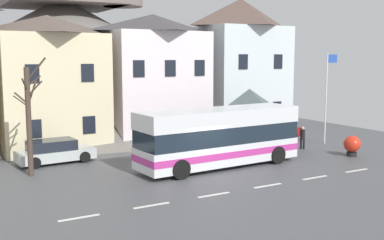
{
  "coord_description": "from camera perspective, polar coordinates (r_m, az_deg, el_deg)",
  "views": [
    {
      "loc": [
        -12.33,
        -19.61,
        6.0
      ],
      "look_at": [
        1.64,
        4.76,
        2.25
      ],
      "focal_mm": 44.26,
      "sensor_mm": 36.0,
      "label": 1
    }
  ],
  "objects": [
    {
      "name": "parked_car_00",
      "position": [
        35.09,
        9.38,
        -1.18
      ],
      "size": [
        4.4,
        2.18,
        1.45
      ],
      "rotation": [
        0.0,
        0.0,
        -0.09
      ],
      "color": "maroon",
      "rests_on": "ground_plane"
    },
    {
      "name": "townhouse_02",
      "position": [
        34.57,
        -4.65,
        5.12
      ],
      "size": [
        6.92,
        5.35,
        9.03
      ],
      "color": "white",
      "rests_on": "ground_plane"
    },
    {
      "name": "public_bench",
      "position": [
        33.61,
        2.74,
        -1.87
      ],
      "size": [
        1.61,
        0.48,
        0.87
      ],
      "color": "#473828",
      "rests_on": "ground_plane"
    },
    {
      "name": "bus_shelter",
      "position": [
        31.83,
        6.92,
        2.38
      ],
      "size": [
        3.6,
        3.6,
        3.9
      ],
      "color": "#473D33",
      "rests_on": "ground_plane"
    },
    {
      "name": "transit_bus",
      "position": [
        25.91,
        3.33,
        -2.15
      ],
      "size": [
        9.6,
        3.04,
        3.2
      ],
      "rotation": [
        0.0,
        0.0,
        0.05
      ],
      "color": "silver",
      "rests_on": "ground_plane"
    },
    {
      "name": "townhouse_01",
      "position": [
        32.46,
        -16.82,
        4.36
      ],
      "size": [
        6.6,
        6.02,
        8.69
      ],
      "color": "beige",
      "rests_on": "ground_plane"
    },
    {
      "name": "harbour_buoy",
      "position": [
        30.36,
        18.73,
        -2.84
      ],
      "size": [
        1.02,
        1.02,
        1.27
      ],
      "color": "black",
      "rests_on": "ground_plane"
    },
    {
      "name": "townhouse_03",
      "position": [
        38.47,
        5.83,
        6.51
      ],
      "size": [
        6.64,
        5.39,
        10.59
      ],
      "color": "silver",
      "rests_on": "ground_plane"
    },
    {
      "name": "pedestrian_01",
      "position": [
        30.9,
        10.04,
        -2.19
      ],
      "size": [
        0.36,
        0.32,
        1.53
      ],
      "color": "#2D2D38",
      "rests_on": "ground_plane"
    },
    {
      "name": "hilltop_castle",
      "position": [
        50.93,
        -15.13,
        7.77
      ],
      "size": [
        43.51,
        43.51,
        18.82
      ],
      "color": "slate",
      "rests_on": "ground_plane"
    },
    {
      "name": "bare_tree_00",
      "position": [
        25.04,
        -19.05,
        0.23
      ],
      "size": [
        1.57,
        1.23,
        5.99
      ],
      "color": "#47382D",
      "rests_on": "ground_plane"
    },
    {
      "name": "pedestrian_00",
      "position": [
        31.85,
        13.19,
        -1.92
      ],
      "size": [
        0.3,
        0.3,
        1.48
      ],
      "color": "black",
      "rests_on": "ground_plane"
    },
    {
      "name": "ground_plane",
      "position": [
        23.93,
        2.28,
        -6.99
      ],
      "size": [
        40.0,
        60.0,
        0.07
      ],
      "color": "#4D4F52"
    },
    {
      "name": "parked_car_01",
      "position": [
        28.06,
        -16.26,
        -3.68
      ],
      "size": [
        4.37,
        2.09,
        1.34
      ],
      "rotation": [
        0.0,
        0.0,
        0.06
      ],
      "color": "silver",
      "rests_on": "ground_plane"
    },
    {
      "name": "flagpole",
      "position": [
        33.94,
        15.98,
        3.36
      ],
      "size": [
        0.95,
        0.1,
        6.24
      ],
      "color": "silver",
      "rests_on": "ground_plane"
    }
  ]
}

